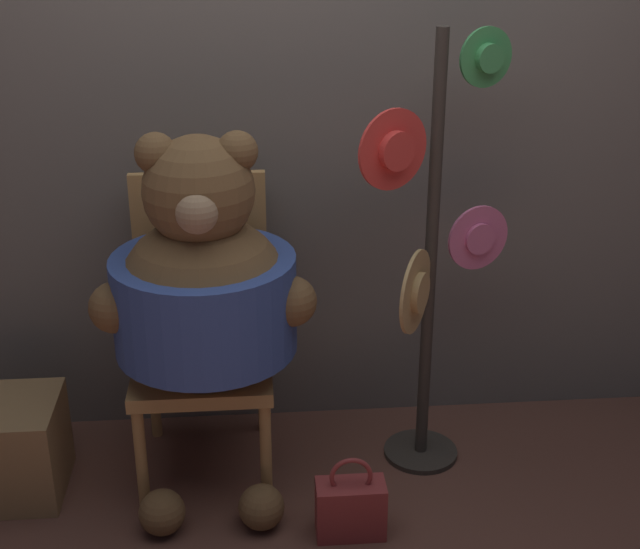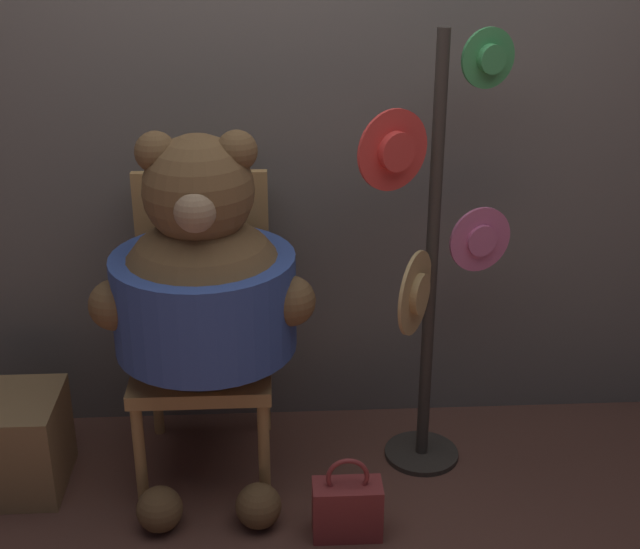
{
  "view_description": "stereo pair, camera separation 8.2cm",
  "coord_description": "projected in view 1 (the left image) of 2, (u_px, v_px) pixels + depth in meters",
  "views": [
    {
      "loc": [
        -0.21,
        -2.63,
        1.99
      ],
      "look_at": [
        0.02,
        0.14,
        0.79
      ],
      "focal_mm": 50.0,
      "sensor_mm": 36.0,
      "label": 1
    },
    {
      "loc": [
        -0.13,
        -2.64,
        1.99
      ],
      "look_at": [
        0.02,
        0.14,
        0.79
      ],
      "focal_mm": 50.0,
      "sensor_mm": 36.0,
      "label": 2
    }
  ],
  "objects": [
    {
      "name": "wall_back",
      "position": [
        305.0,
        69.0,
        3.18
      ],
      "size": [
        8.0,
        0.1,
        2.8
      ],
      "color": "#66605B",
      "rests_on": "ground_plane"
    },
    {
      "name": "chair",
      "position": [
        203.0,
        325.0,
        3.21
      ],
      "size": [
        0.48,
        0.53,
        1.07
      ],
      "color": "#B2844C",
      "rests_on": "ground_plane"
    },
    {
      "name": "ground_plane",
      "position": [
        319.0,
        489.0,
        3.21
      ],
      "size": [
        14.0,
        14.0,
        0.0
      ],
      "primitive_type": "plane",
      "color": "brown"
    },
    {
      "name": "hat_display_rack",
      "position": [
        430.0,
        256.0,
        3.06
      ],
      "size": [
        0.57,
        0.41,
        1.6
      ],
      "color": "#332D28",
      "rests_on": "ground_plane"
    },
    {
      "name": "handbag_on_ground",
      "position": [
        351.0,
        507.0,
        2.95
      ],
      "size": [
        0.23,
        0.12,
        0.3
      ],
      "color": "maroon",
      "rests_on": "ground_plane"
    },
    {
      "name": "teddy_bear",
      "position": [
        204.0,
        293.0,
        2.96
      ],
      "size": [
        0.74,
        0.66,
        1.3
      ],
      "color": "brown",
      "rests_on": "ground_plane"
    },
    {
      "name": "wooden_crate",
      "position": [
        11.0,
        448.0,
        3.14
      ],
      "size": [
        0.35,
        0.35,
        0.35
      ],
      "color": "#937047",
      "rests_on": "ground_plane"
    }
  ]
}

